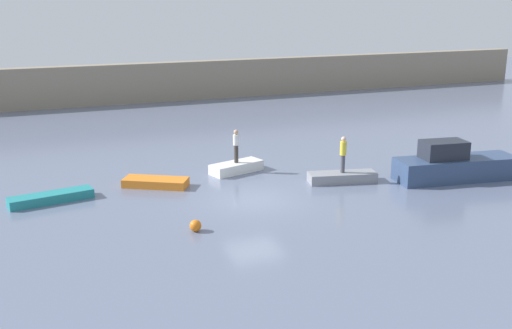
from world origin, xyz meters
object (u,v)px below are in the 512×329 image
(rowboat_teal, at_px, (51,198))
(mooring_buoy, at_px, (195,226))
(rowboat_white, at_px, (236,167))
(person_yellow_shirt, at_px, (343,152))
(person_white_shirt, at_px, (236,144))
(motorboat, at_px, (454,165))
(rowboat_orange, at_px, (156,182))
(rowboat_grey, at_px, (342,177))

(rowboat_teal, bearing_deg, mooring_buoy, -59.08)
(rowboat_white, xyz_separation_m, person_yellow_shirt, (4.29, -3.57, 1.25))
(person_white_shirt, height_order, mooring_buoy, person_white_shirt)
(rowboat_teal, bearing_deg, motorboat, -21.55)
(rowboat_orange, relative_size, rowboat_white, 1.09)
(rowboat_orange, xyz_separation_m, rowboat_white, (4.48, 0.87, 0.06))
(motorboat, distance_m, person_yellow_shirt, 5.70)
(rowboat_teal, xyz_separation_m, person_white_shirt, (9.35, 1.44, 1.30))
(mooring_buoy, bearing_deg, person_yellow_shirt, 22.93)
(rowboat_orange, relative_size, person_white_shirt, 1.76)
(rowboat_white, xyz_separation_m, rowboat_grey, (4.29, -3.57, -0.02))
(motorboat, xyz_separation_m, rowboat_white, (-9.68, 5.25, -0.47))
(mooring_buoy, bearing_deg, rowboat_teal, 131.14)
(rowboat_orange, distance_m, rowboat_white, 4.56)
(person_white_shirt, relative_size, person_yellow_shirt, 0.96)
(motorboat, relative_size, rowboat_teal, 1.73)
(rowboat_white, height_order, rowboat_grey, rowboat_white)
(rowboat_orange, distance_m, rowboat_grey, 9.17)
(motorboat, distance_m, person_white_shirt, 11.04)
(rowboat_teal, xyz_separation_m, rowboat_white, (9.35, 1.44, 0.05))
(person_white_shirt, distance_m, person_yellow_shirt, 5.58)
(mooring_buoy, bearing_deg, person_white_shirt, 59.14)
(rowboat_orange, bearing_deg, mooring_buoy, -57.86)
(rowboat_grey, height_order, person_white_shirt, person_white_shirt)
(rowboat_grey, height_order, mooring_buoy, rowboat_grey)
(motorboat, bearing_deg, rowboat_orange, 162.80)
(rowboat_grey, height_order, person_yellow_shirt, person_yellow_shirt)
(person_white_shirt, xyz_separation_m, person_yellow_shirt, (4.29, -3.57, 0.00))
(rowboat_orange, bearing_deg, person_white_shirt, 41.63)
(motorboat, relative_size, rowboat_white, 2.24)
(mooring_buoy, bearing_deg, rowboat_grey, 22.93)
(person_white_shirt, distance_m, mooring_buoy, 8.50)
(rowboat_white, distance_m, rowboat_grey, 5.58)
(rowboat_white, distance_m, person_yellow_shirt, 5.72)
(person_yellow_shirt, bearing_deg, rowboat_teal, 171.12)
(rowboat_white, bearing_deg, rowboat_teal, 172.02)
(rowboat_orange, xyz_separation_m, rowboat_grey, (8.77, -2.70, 0.04))
(rowboat_white, height_order, person_yellow_shirt, person_yellow_shirt)
(rowboat_teal, distance_m, rowboat_grey, 13.80)
(rowboat_orange, distance_m, person_yellow_shirt, 9.27)
(person_white_shirt, relative_size, mooring_buoy, 3.73)
(rowboat_white, bearing_deg, motorboat, -45.24)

